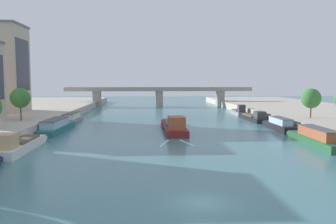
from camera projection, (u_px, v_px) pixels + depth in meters
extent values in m
plane|color=#42757F|center=(202.00, 203.00, 27.73)|extent=(400.00, 400.00, 0.00)
cube|color=maroon|center=(173.00, 127.00, 69.06)|extent=(4.18, 20.62, 1.14)
cube|color=maroon|center=(169.00, 121.00, 79.61)|extent=(3.67, 1.30, 0.93)
cube|color=maroon|center=(173.00, 124.00, 69.01)|extent=(4.26, 20.62, 0.06)
cube|color=#9E5133|center=(176.00, 123.00, 61.97)|extent=(2.95, 4.16, 2.26)
cube|color=black|center=(175.00, 120.00, 63.99)|extent=(2.31, 0.07, 0.63)
cube|color=brown|center=(172.00, 122.00, 71.03)|extent=(3.17, 10.74, 0.36)
cylinder|color=#232328|center=(179.00, 125.00, 62.88)|extent=(0.07, 0.07, 1.10)
cube|color=silver|center=(187.00, 143.00, 54.71)|extent=(2.09, 5.84, 0.03)
cube|color=silver|center=(164.00, 143.00, 54.45)|extent=(1.91, 5.89, 0.03)
cube|color=silver|center=(20.00, 147.00, 48.48)|extent=(3.07, 13.98, 1.16)
cube|color=silver|center=(37.00, 138.00, 55.76)|extent=(2.87, 1.25, 0.95)
cube|color=silver|center=(20.00, 142.00, 48.42)|extent=(3.13, 13.98, 0.06)
cube|color=tan|center=(6.00, 141.00, 43.61)|extent=(2.27, 2.80, 1.90)
cube|color=black|center=(10.00, 137.00, 44.98)|extent=(1.81, 0.04, 0.53)
cube|color=brown|center=(24.00, 139.00, 49.79)|extent=(2.38, 7.27, 0.36)
cylinder|color=#232328|center=(11.00, 144.00, 44.23)|extent=(0.07, 0.07, 1.10)
cube|color=#23666B|center=(56.00, 129.00, 67.02)|extent=(3.69, 15.92, 1.08)
cube|color=#23666B|center=(67.00, 123.00, 75.25)|extent=(3.15, 1.31, 0.90)
cube|color=#23666B|center=(56.00, 126.00, 66.97)|extent=(3.75, 15.92, 0.06)
cube|color=#9EBCD6|center=(55.00, 123.00, 66.12)|extent=(2.95, 10.21, 1.33)
cube|color=#4C4C51|center=(55.00, 119.00, 66.06)|extent=(3.16, 10.52, 0.08)
cylinder|color=#232328|center=(51.00, 126.00, 62.20)|extent=(0.07, 0.07, 1.10)
cube|color=gray|center=(73.00, 120.00, 82.48)|extent=(2.50, 11.52, 0.95)
cube|color=gray|center=(78.00, 117.00, 88.54)|extent=(2.24, 1.24, 0.84)
cube|color=gray|center=(73.00, 118.00, 82.43)|extent=(2.55, 11.52, 0.06)
cube|color=beige|center=(72.00, 116.00, 81.81)|extent=(2.02, 7.38, 1.18)
cube|color=#4C4C51|center=(72.00, 113.00, 81.75)|extent=(2.17, 7.60, 0.08)
cylinder|color=#232328|center=(71.00, 117.00, 78.97)|extent=(0.07, 0.07, 1.10)
cube|color=#235633|center=(316.00, 141.00, 53.04)|extent=(3.20, 15.08, 1.13)
cube|color=#235633|center=(295.00, 133.00, 60.85)|extent=(2.71, 1.31, 0.93)
cube|color=#235633|center=(316.00, 137.00, 52.99)|extent=(3.25, 15.08, 0.06)
cube|color=#9E5133|center=(318.00, 133.00, 52.17)|extent=(2.55, 9.66, 1.47)
cube|color=#4C4C51|center=(318.00, 128.00, 52.10)|extent=(2.73, 9.96, 0.08)
cylinder|color=#232328|center=(334.00, 139.00, 48.47)|extent=(0.07, 0.07, 1.10)
cube|color=black|center=(279.00, 127.00, 68.97)|extent=(2.72, 12.18, 1.26)
cube|color=black|center=(268.00, 123.00, 75.35)|extent=(2.42, 1.30, 1.00)
cube|color=black|center=(279.00, 124.00, 68.92)|extent=(2.77, 12.18, 0.06)
cube|color=#9EBCD6|center=(280.00, 121.00, 68.26)|extent=(2.19, 7.80, 1.21)
cube|color=#4C4C51|center=(280.00, 118.00, 68.20)|extent=(2.35, 8.04, 0.08)
cylinder|color=#232328|center=(288.00, 123.00, 65.26)|extent=(0.07, 0.07, 1.10)
cube|color=black|center=(253.00, 118.00, 86.52)|extent=(3.08, 15.04, 0.92)
cube|color=black|center=(244.00, 115.00, 94.31)|extent=(2.71, 1.25, 0.82)
cube|color=black|center=(253.00, 117.00, 86.48)|extent=(3.14, 15.04, 0.06)
cube|color=#38383D|center=(260.00, 115.00, 81.33)|extent=(2.17, 3.03, 1.75)
cube|color=black|center=(258.00, 113.00, 82.81)|extent=(1.70, 0.06, 0.49)
cube|color=brown|center=(251.00, 115.00, 87.95)|extent=(2.34, 7.83, 0.36)
cylinder|color=#232328|center=(261.00, 116.00, 81.99)|extent=(0.07, 0.07, 1.10)
cube|color=gray|center=(238.00, 113.00, 101.25)|extent=(2.83, 11.46, 1.00)
cube|color=gray|center=(234.00, 111.00, 107.26)|extent=(2.41, 1.28, 0.86)
cube|color=gray|center=(238.00, 111.00, 101.20)|extent=(2.88, 11.46, 0.06)
cube|color=#38383D|center=(241.00, 109.00, 97.25)|extent=(1.94, 2.33, 2.11)
cube|color=black|center=(240.00, 107.00, 98.37)|extent=(1.50, 0.07, 0.59)
cube|color=brown|center=(237.00, 110.00, 102.32)|extent=(2.12, 5.98, 0.36)
cylinder|color=#232328|center=(242.00, 110.00, 97.76)|extent=(0.07, 0.07, 1.10)
cylinder|color=brown|center=(21.00, 112.00, 67.05)|extent=(0.26, 0.26, 3.33)
ellipsoid|color=#387533|center=(20.00, 98.00, 66.81)|extent=(3.77, 3.77, 3.84)
cylinder|color=brown|center=(311.00, 111.00, 72.02)|extent=(0.29, 0.29, 2.92)
ellipsoid|color=#387533|center=(311.00, 98.00, 71.79)|extent=(4.00, 4.00, 4.12)
cube|color=#232833|center=(23.00, 65.00, 85.95)|extent=(0.04, 8.99, 12.69)
cube|color=gray|center=(159.00, 90.00, 133.58)|extent=(71.71, 4.40, 0.60)
cube|color=gray|center=(159.00, 88.00, 131.52)|extent=(71.71, 0.30, 0.90)
cube|color=gray|center=(159.00, 88.00, 135.50)|extent=(71.71, 0.30, 0.90)
cube|color=gray|center=(97.00, 99.00, 132.51)|extent=(2.80, 3.60, 5.98)
cube|color=gray|center=(159.00, 99.00, 133.87)|extent=(2.80, 3.60, 5.98)
cube|color=gray|center=(220.00, 99.00, 135.24)|extent=(2.80, 3.60, 5.98)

